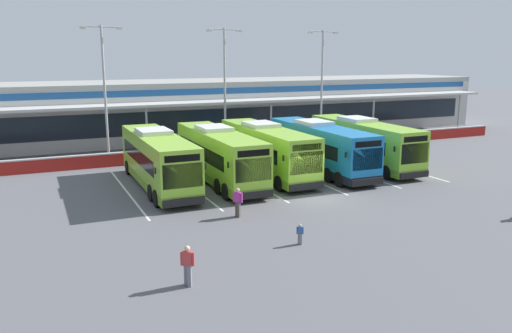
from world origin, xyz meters
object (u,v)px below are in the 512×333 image
at_px(coach_bus_rightmost, 363,144).
at_px(pedestrian_child, 300,233).
at_px(coach_bus_centre, 266,151).
at_px(coach_bus_left_centre, 219,156).
at_px(lamp_post_east, 322,80).
at_px(pedestrian_near_bin, 238,201).
at_px(pedestrian_in_dark_coat, 188,264).
at_px(lamp_post_centre, 225,82).
at_px(lamp_post_west, 104,85).
at_px(coach_bus_right_centre, 320,148).
at_px(coach_bus_leftmost, 158,161).

xyz_separation_m(coach_bus_rightmost, pedestrian_child, (-13.04, -13.36, -1.24)).
xyz_separation_m(coach_bus_centre, coach_bus_rightmost, (8.36, -0.26, 0.00)).
height_order(coach_bus_left_centre, lamp_post_east, lamp_post_east).
height_order(coach_bus_left_centre, pedestrian_near_bin, coach_bus_left_centre).
bearing_deg(coach_bus_rightmost, pedestrian_in_dark_coat, -140.92).
bearing_deg(lamp_post_centre, coach_bus_left_centre, -112.95).
bearing_deg(lamp_post_west, pedestrian_in_dark_coat, -92.01).
relative_size(coach_bus_left_centre, lamp_post_west, 1.11).
xyz_separation_m(coach_bus_left_centre, pedestrian_in_dark_coat, (-6.88, -15.27, -0.91)).
relative_size(coach_bus_centre, coach_bus_rightmost, 1.00).
height_order(pedestrian_in_dark_coat, lamp_post_centre, lamp_post_centre).
height_order(coach_bus_rightmost, lamp_post_east, lamp_post_east).
bearing_deg(coach_bus_left_centre, coach_bus_right_centre, -0.86).
distance_m(pedestrian_child, lamp_post_east, 28.83).
xyz_separation_m(coach_bus_rightmost, pedestrian_near_bin, (-14.10, -8.29, -0.91)).
height_order(coach_bus_left_centre, lamp_post_centre, lamp_post_centre).
height_order(pedestrian_child, pedestrian_near_bin, pedestrian_near_bin).
relative_size(coach_bus_leftmost, pedestrian_near_bin, 7.51).
bearing_deg(coach_bus_centre, lamp_post_east, 43.33).
xyz_separation_m(coach_bus_left_centre, lamp_post_east, (14.55, 10.58, 4.50)).
relative_size(coach_bus_leftmost, coach_bus_right_centre, 1.00).
distance_m(coach_bus_right_centre, coach_bus_rightmost, 4.19).
relative_size(coach_bus_right_centre, pedestrian_near_bin, 7.51).
bearing_deg(coach_bus_rightmost, pedestrian_child, -134.30).
relative_size(pedestrian_near_bin, lamp_post_east, 0.15).
relative_size(coach_bus_left_centre, coach_bus_centre, 1.00).
distance_m(lamp_post_west, lamp_post_centre, 10.48).
distance_m(coach_bus_right_centre, lamp_post_centre, 12.19).
bearing_deg(pedestrian_child, pedestrian_in_dark_coat, -160.52).
bearing_deg(coach_bus_left_centre, lamp_post_east, 36.02).
distance_m(coach_bus_left_centre, pedestrian_child, 13.21).
height_order(coach_bus_leftmost, lamp_post_east, lamp_post_east).
distance_m(pedestrian_child, lamp_post_centre, 25.03).
distance_m(pedestrian_in_dark_coat, pedestrian_child, 6.43).
bearing_deg(lamp_post_east, lamp_post_west, -179.54).
distance_m(coach_bus_centre, lamp_post_centre, 11.12).
height_order(pedestrian_in_dark_coat, lamp_post_west, lamp_post_west).
xyz_separation_m(coach_bus_right_centre, lamp_post_west, (-14.02, 10.54, 4.50)).
xyz_separation_m(pedestrian_in_dark_coat, lamp_post_east, (21.43, 25.85, 5.42)).
bearing_deg(pedestrian_in_dark_coat, coach_bus_left_centre, 65.76).
relative_size(coach_bus_centre, pedestrian_in_dark_coat, 7.51).
xyz_separation_m(pedestrian_child, lamp_post_east, (15.37, 23.71, 5.75)).
xyz_separation_m(coach_bus_right_centre, pedestrian_in_dark_coat, (-14.92, -15.15, -0.91)).
bearing_deg(coach_bus_left_centre, pedestrian_in_dark_coat, -114.24).
distance_m(coach_bus_leftmost, coach_bus_centre, 8.10).
bearing_deg(pedestrian_child, coach_bus_centre, 71.05).
bearing_deg(coach_bus_leftmost, lamp_post_west, 99.65).
relative_size(coach_bus_rightmost, pedestrian_child, 12.11).
distance_m(coach_bus_right_centre, lamp_post_west, 18.10).
height_order(lamp_post_west, lamp_post_centre, same).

